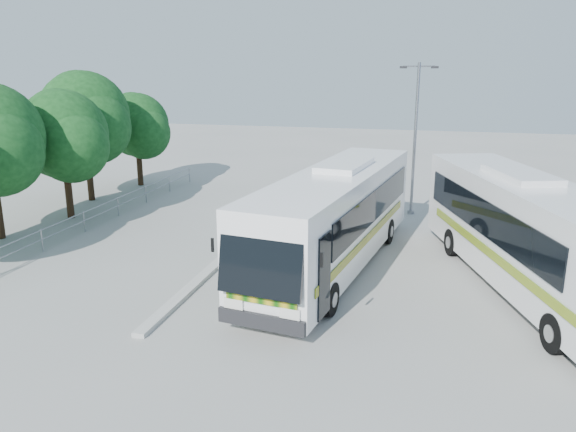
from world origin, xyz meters
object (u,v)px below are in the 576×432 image
(lamppost, at_px, (415,133))
(coach_main, at_px, (335,216))
(tree_far_e, at_px, (138,125))
(tree_far_c, at_px, (64,135))
(tree_far_d, at_px, (85,116))
(coach_adjacent, at_px, (530,233))

(lamppost, bearing_deg, coach_main, -117.95)
(tree_far_e, height_order, lamppost, lamppost)
(tree_far_c, relative_size, tree_far_d, 0.88)
(tree_far_c, bearing_deg, tree_far_e, 93.54)
(tree_far_c, xyz_separation_m, coach_adjacent, (21.12, -4.52, -2.19))
(tree_far_d, height_order, coach_main, tree_far_d)
(tree_far_c, xyz_separation_m, lamppost, (16.84, 5.14, 0.01))
(tree_far_d, distance_m, lamppost, 18.09)
(tree_far_e, height_order, coach_main, tree_far_e)
(tree_far_e, xyz_separation_m, coach_main, (14.79, -12.03, -1.85))
(tree_far_e, distance_m, lamppost, 17.62)
(coach_main, distance_m, coach_adjacent, 6.88)
(tree_far_e, height_order, coach_adjacent, tree_far_e)
(tree_far_c, relative_size, coach_adjacent, 0.47)
(tree_far_e, bearing_deg, tree_far_d, -98.63)
(tree_far_d, xyz_separation_m, coach_adjacent, (22.31, -8.22, -2.75))
(tree_far_d, height_order, coach_adjacent, tree_far_d)
(tree_far_d, bearing_deg, tree_far_e, 81.37)
(tree_far_c, bearing_deg, lamppost, 16.99)
(tree_far_c, distance_m, coach_main, 14.95)
(coach_main, height_order, lamppost, lamppost)
(tree_far_d, height_order, lamppost, lamppost)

